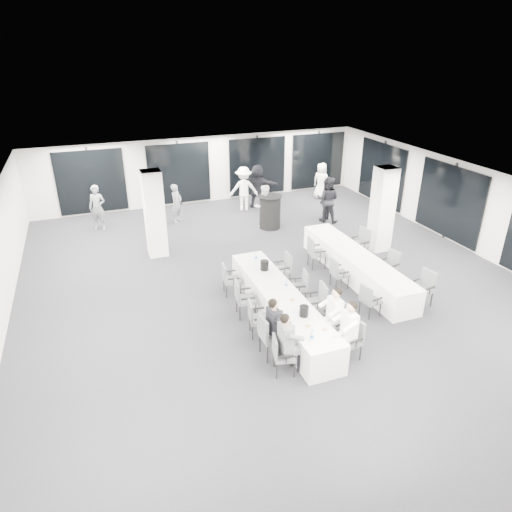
{
  "coord_description": "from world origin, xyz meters",
  "views": [
    {
      "loc": [
        -4.61,
        -10.69,
        6.33
      ],
      "look_at": [
        -0.64,
        -0.2,
        1.06
      ],
      "focal_mm": 32.0,
      "sensor_mm": 36.0,
      "label": 1
    }
  ],
  "objects": [
    {
      "name": "water_bottle_a",
      "position": [
        -0.77,
        -3.81,
        0.87
      ],
      "size": [
        0.08,
        0.08,
        0.24
      ],
      "primitive_type": "cylinder",
      "color": "silver",
      "rests_on": "banquet_table_main"
    },
    {
      "name": "cocktail_table",
      "position": [
        1.54,
        4.11,
        0.63
      ],
      "size": [
        0.89,
        0.89,
        1.24
      ],
      "color": "black",
      "rests_on": "floor"
    },
    {
      "name": "plate_b",
      "position": [
        -0.35,
        -3.59,
        0.76
      ],
      "size": [
        0.19,
        0.19,
        0.03
      ],
      "color": "white",
      "rests_on": "banquet_table_main"
    },
    {
      "name": "column_left",
      "position": [
        -2.8,
        3.2,
        1.4
      ],
      "size": [
        0.6,
        0.6,
        2.8
      ],
      "primitive_type": "cube",
      "color": "white",
      "rests_on": "floor"
    },
    {
      "name": "chair_main_right_near",
      "position": [
        0.24,
        -3.75,
        0.53
      ],
      "size": [
        0.53,
        0.57,
        0.93
      ],
      "rotation": [
        0.0,
        0.0,
        1.7
      ],
      "color": "#505257",
      "rests_on": "floor"
    },
    {
      "name": "standing_guest_d",
      "position": [
        3.87,
        4.06,
        0.94
      ],
      "size": [
        1.26,
        1.14,
        1.88
      ],
      "primitive_type": "imported",
      "rotation": [
        0.0,
        0.0,
        3.75
      ],
      "color": "black",
      "rests_on": "floor"
    },
    {
      "name": "banquet_table_side",
      "position": [
        2.38,
        -0.49,
        0.38
      ],
      "size": [
        0.9,
        5.0,
        0.75
      ],
      "primitive_type": "cube",
      "color": "silver",
      "rests_on": "floor"
    },
    {
      "name": "wine_glass",
      "position": [
        -0.39,
        -4.05,
        0.91
      ],
      "size": [
        0.08,
        0.08,
        0.22
      ],
      "color": "silver",
      "rests_on": "banquet_table_main"
    },
    {
      "name": "seated_guest_a",
      "position": [
        -1.25,
        -3.7,
        0.81
      ],
      "size": [
        0.5,
        0.38,
        1.44
      ],
      "rotation": [
        0.0,
        0.0,
        -1.57
      ],
      "color": "slate",
      "rests_on": "floor"
    },
    {
      "name": "standing_guest_f",
      "position": [
        1.95,
        6.49,
        1.03
      ],
      "size": [
        2.01,
        1.52,
        2.06
      ],
      "primitive_type": "imported",
      "rotation": [
        0.0,
        0.0,
        2.66
      ],
      "color": "black",
      "rests_on": "floor"
    },
    {
      "name": "chair_side_right_near",
      "position": [
        3.21,
        -2.46,
        0.55
      ],
      "size": [
        0.57,
        0.6,
        0.97
      ],
      "rotation": [
        0.0,
        0.0,
        1.75
      ],
      "color": "#505257",
      "rests_on": "floor"
    },
    {
      "name": "chair_main_right_far",
      "position": [
        0.24,
        -0.1,
        0.53
      ],
      "size": [
        0.48,
        0.54,
        0.92
      ],
      "rotation": [
        0.0,
        0.0,
        1.53
      ],
      "color": "#505257",
      "rests_on": "floor"
    },
    {
      "name": "chair_side_right_mid",
      "position": [
        3.21,
        -1.01,
        0.52
      ],
      "size": [
        0.55,
        0.58,
        0.92
      ],
      "rotation": [
        0.0,
        0.0,
        1.78
      ],
      "color": "#505257",
      "rests_on": "floor"
    },
    {
      "name": "standing_guest_h",
      "position": [
        3.85,
        3.93,
        1.01
      ],
      "size": [
        1.12,
        1.08,
        2.01
      ],
      "primitive_type": "imported",
      "rotation": [
        0.0,
        0.0,
        2.45
      ],
      "color": "black",
      "rests_on": "floor"
    },
    {
      "name": "chair_main_left_second",
      "position": [
        -1.43,
        -3.08,
        0.58
      ],
      "size": [
        0.53,
        0.59,
        1.02
      ],
      "rotation": [
        0.0,
        0.0,
        -1.54
      ],
      "color": "#505257",
      "rests_on": "floor"
    },
    {
      "name": "water_bottle_b",
      "position": [
        -0.35,
        -1.58,
        0.85
      ],
      "size": [
        0.06,
        0.06,
        0.2
      ],
      "primitive_type": "cylinder",
      "color": "silver",
      "rests_on": "banquet_table_main"
    },
    {
      "name": "chair_main_left_near",
      "position": [
        -1.41,
        -3.68,
        0.5
      ],
      "size": [
        0.54,
        0.56,
        0.88
      ],
      "rotation": [
        0.0,
        0.0,
        -1.82
      ],
      "color": "#505257",
      "rests_on": "floor"
    },
    {
      "name": "water_bottle_c",
      "position": [
        -0.51,
        0.16,
        0.87
      ],
      "size": [
        0.07,
        0.07,
        0.23
      ],
      "primitive_type": "cylinder",
      "color": "silver",
      "rests_on": "banquet_table_main"
    },
    {
      "name": "banquet_table_main",
      "position": [
        -0.59,
        -1.79,
        0.38
      ],
      "size": [
        0.9,
        5.0,
        0.75
      ],
      "primitive_type": "cube",
      "color": "silver",
      "rests_on": "floor"
    },
    {
      "name": "chair_main_left_mid",
      "position": [
        -1.41,
        -2.22,
        0.51
      ],
      "size": [
        0.53,
        0.56,
        0.89
      ],
      "rotation": [
        0.0,
        0.0,
        -1.76
      ],
      "color": "#505257",
      "rests_on": "floor"
    },
    {
      "name": "chair_side_right_far",
      "position": [
        3.22,
        0.58,
        0.58
      ],
      "size": [
        0.58,
        0.62,
        1.01
      ],
      "rotation": [
        0.0,
        0.0,
        1.71
      ],
      "color": "#505257",
      "rests_on": "floor"
    },
    {
      "name": "standing_guest_e",
      "position": [
        5.0,
        6.6,
        0.9
      ],
      "size": [
        0.91,
        1.02,
        1.8
      ],
      "primitive_type": "imported",
      "rotation": [
        0.0,
        0.0,
        2.14
      ],
      "color": "white",
      "rests_on": "floor"
    },
    {
      "name": "plate_c",
      "position": [
        -0.48,
        -2.22,
        0.76
      ],
      "size": [
        0.22,
        0.22,
        0.03
      ],
      "color": "white",
      "rests_on": "banquet_table_main"
    },
    {
      "name": "chair_side_left_far",
      "position": [
        1.55,
        0.52,
        0.55
      ],
      "size": [
        0.54,
        0.58,
        0.96
      ],
      "rotation": [
        0.0,
        0.0,
        -1.69
      ],
      "color": "#505257",
      "rests_on": "floor"
    },
    {
      "name": "chair_main_right_second",
      "position": [
        0.25,
        -3.12,
        0.57
      ],
      "size": [
        0.57,
        0.62,
        1.0
      ],
      "rotation": [
        0.0,
        0.0,
        1.72
      ],
      "color": "#505257",
      "rests_on": "floor"
    },
    {
      "name": "ice_bucket_far",
      "position": [
        -0.5,
        -0.48,
        0.88
      ],
      "size": [
        0.23,
        0.23,
        0.26
      ],
      "primitive_type": "cylinder",
      "color": "black",
      "rests_on": "banquet_table_main"
    },
    {
      "name": "chair_side_left_mid",
      "position": [
        1.55,
        -0.86,
        0.5
      ],
      "size": [
        0.46,
        0.51,
        0.88
      ],
      "rotation": [
        0.0,
        0.0,
        -1.61
      ],
      "color": "#505257",
      "rests_on": "floor"
    },
    {
      "name": "standing_guest_c",
      "position": [
        1.29,
        6.34,
        1.02
      ],
      "size": [
        1.44,
        0.94,
        2.05
      ],
      "primitive_type": "imported",
      "rotation": [
        0.0,
        0.0,
        2.93
      ],
      "color": "white",
      "rests_on": "floor"
    },
    {
      "name": "chair_main_left_fourth",
      "position": [
        -1.42,
        -1.31,
        0.55
      ],
      "size": [
        0.55,
        0.59,
        0.97
      ],
      "rotation": [
        0.0,
        0.0,
        -1.7
      ],
      "color": "#505257",
      "rests_on": "floor"
    },
    {
      "name": "standing_guest_g",
      "position": [
        -4.44,
        6.24,
        0.94
      ],
      "size": [
        0.85,
        0.78,
        1.88
      ],
      "primitive_type": "imported",
      "rotation": [
        0.0,
        0.0,
        -0.41
      ],
      "color": "slate",
      "rests_on": "floor"
    },
    {
      "name": "column_right",
      "position": [
        4.2,
        1.0,
        1.4
      ],
      "size": [
        0.6,
        0.6,
        2.8
      ],
      "primitive_type": "cube",
      "color": "white",
      "rests_on": "floor"
    },
    {
      "name": "standing_guest_b",
      "position": [
        1.37,
        4.3,
        0.91
      ],
      "size": [
        0.97,
        0.71,
        1.82
      ],
      "primitive_type": "imported",
      "rotation": [
        0.0,
        0.0,
        3.36
      ],
      "color": "white",
      "rests_on": "floor"
    },
    {
      "name": "standing_guest_a",
      "position": [
        -1.57,
        5.95,
        0.85
      ],
      "size": [
        0.78,
        0.79,
        1.69
      ],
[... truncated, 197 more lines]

